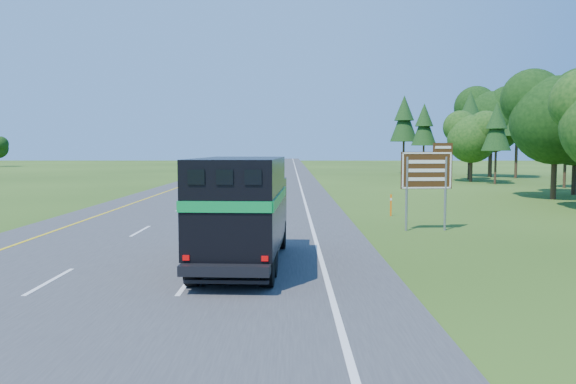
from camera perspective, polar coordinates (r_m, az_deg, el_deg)
name	(u,v)px	position (r m, az deg, el deg)	size (l,w,h in m)	color
ground	(93,304)	(13.82, -19.21, -10.66)	(300.00, 300.00, 0.00)	#294311
road	(249,180)	(62.83, -3.94, 1.24)	(15.00, 260.00, 0.04)	#38383A
lane_markings	(249,180)	(62.83, -3.94, 1.26)	(11.15, 260.00, 0.01)	yellow
tree_wall_right	(575,116)	(47.75, 27.14, 6.93)	(16.00, 100.00, 12.00)	black
horse_truck	(243,208)	(16.68, -4.64, -1.67)	(2.60, 7.40, 3.23)	black
white_suv	(217,171)	(65.19, -7.22, 2.10)	(2.84, 6.16, 1.71)	silver
far_car	(248,162)	(117.23, -4.04, 3.10)	(1.71, 4.24, 1.45)	silver
exit_sign	(427,174)	(24.76, 13.98, 1.80)	(2.23, 0.23, 3.78)	gray
delineator	(391,204)	(29.85, 10.41, -1.25)	(0.09, 0.05, 1.14)	#FC650D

